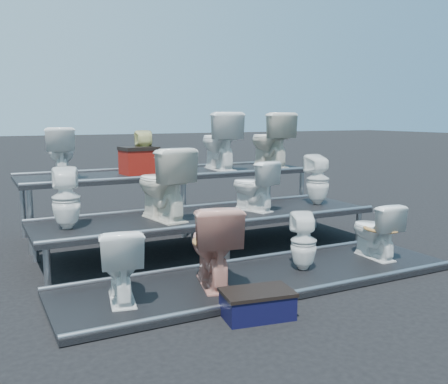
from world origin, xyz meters
name	(u,v)px	position (x,y,z in m)	size (l,w,h in m)	color
ground	(209,251)	(0.00, 0.00, 0.00)	(80.00, 80.00, 0.00)	black
tier_front	(264,279)	(0.00, -1.30, 0.03)	(4.20, 1.20, 0.06)	black
tier_mid	(209,233)	(0.00, 0.00, 0.23)	(4.20, 1.20, 0.46)	black
tier_back	(171,201)	(0.00, 1.30, 0.43)	(4.20, 1.20, 0.86)	black
toilet_0	(120,264)	(-1.47, -1.30, 0.39)	(0.37, 0.65, 0.66)	white
toilet_1	(213,244)	(-0.57, -1.30, 0.46)	(0.44, 0.78, 0.79)	tan
toilet_2	(304,241)	(0.48, -1.30, 0.36)	(0.27, 0.28, 0.61)	white
toilet_3	(375,230)	(1.48, -1.30, 0.38)	(0.36, 0.63, 0.64)	white
toilet_4	(66,198)	(-1.69, 0.00, 0.79)	(0.30, 0.31, 0.66)	white
toilet_5	(163,184)	(-0.60, 0.00, 0.89)	(0.48, 0.83, 0.85)	silver
toilet_6	(253,186)	(0.63, 0.00, 0.78)	(0.36, 0.63, 0.65)	white
toilet_7	(318,180)	(1.65, 0.00, 0.80)	(0.31, 0.31, 0.68)	white
toilet_8	(61,153)	(-1.52, 1.30, 1.19)	(0.37, 0.65, 0.67)	white
toilet_9	(145,152)	(-0.38, 1.30, 1.16)	(0.27, 0.28, 0.61)	beige
toilet_10	(219,141)	(0.79, 1.30, 1.29)	(0.48, 0.84, 0.86)	white
toilet_11	(270,140)	(1.69, 1.30, 1.29)	(0.48, 0.84, 0.86)	silver
red_crate	(139,162)	(-0.48, 1.26, 1.03)	(0.46, 0.37, 0.33)	maroon
step_stool	(257,306)	(-0.53, -2.06, 0.10)	(0.57, 0.34, 0.20)	black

